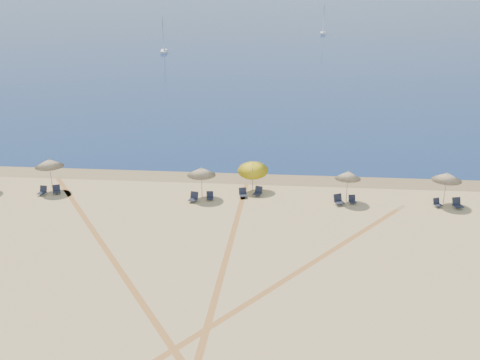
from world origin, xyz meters
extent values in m
plane|color=#0C2151|center=(0.00, 225.00, 0.01)|extent=(500.00, 500.00, 0.00)
plane|color=olive|center=(0.00, 24.00, 0.00)|extent=(500.00, 500.00, 0.00)
cylinder|color=gray|center=(-14.39, 19.95, 1.18)|extent=(0.05, 0.05, 2.36)
cone|color=beige|center=(-14.39, 19.95, 2.21)|extent=(2.13, 2.13, 0.55)
sphere|color=gray|center=(-14.39, 19.95, 2.51)|extent=(0.08, 0.08, 0.08)
cylinder|color=gray|center=(-2.79, 19.59, 1.09)|extent=(0.05, 0.05, 2.17)
cone|color=beige|center=(-2.79, 19.59, 2.02)|extent=(2.09, 2.09, 0.55)
sphere|color=gray|center=(-2.79, 19.59, 2.32)|extent=(0.08, 0.08, 0.08)
cylinder|color=gray|center=(0.86, 21.01, 1.00)|extent=(0.05, 0.69, 2.02)
cone|color=yellow|center=(0.86, 21.29, 1.86)|extent=(2.31, 2.37, 1.23)
sphere|color=gray|center=(0.86, 21.29, 2.16)|extent=(0.08, 0.08, 0.08)
cylinder|color=gray|center=(7.78, 19.75, 1.10)|extent=(0.05, 0.11, 2.19)
cone|color=beige|center=(7.78, 19.72, 2.04)|extent=(1.85, 1.86, 0.60)
sphere|color=gray|center=(7.78, 19.72, 2.34)|extent=(0.08, 0.08, 0.08)
cylinder|color=gray|center=(14.68, 19.84, 1.12)|extent=(0.05, 0.05, 2.24)
cone|color=beige|center=(14.68, 19.84, 2.09)|extent=(2.10, 2.10, 0.55)
sphere|color=gray|center=(14.68, 19.84, 2.39)|extent=(0.08, 0.08, 0.08)
cube|color=black|center=(-14.77, 18.93, 0.18)|extent=(0.60, 0.60, 0.05)
cube|color=black|center=(-14.74, 19.20, 0.42)|extent=(0.57, 0.26, 0.49)
cylinder|color=#A5A5AD|center=(-14.99, 18.76, 0.09)|extent=(0.02, 0.02, 0.18)
cylinder|color=#A5A5AD|center=(-14.55, 18.71, 0.09)|extent=(0.02, 0.02, 0.18)
cube|color=black|center=(-13.77, 19.27, 0.17)|extent=(0.69, 0.69, 0.05)
cube|color=black|center=(-13.87, 19.51, 0.40)|extent=(0.56, 0.38, 0.47)
cylinder|color=#A5A5AD|center=(-13.97, 19.00, 0.09)|extent=(0.02, 0.02, 0.17)
cylinder|color=#A5A5AD|center=(-13.57, 19.15, 0.09)|extent=(0.02, 0.02, 0.17)
cube|color=black|center=(-3.29, 18.61, 0.19)|extent=(0.67, 0.67, 0.05)
cube|color=black|center=(-3.24, 18.89, 0.44)|extent=(0.60, 0.31, 0.51)
cylinder|color=#A5A5AD|center=(-3.52, 18.45, 0.09)|extent=(0.03, 0.03, 0.19)
cylinder|color=#A5A5AD|center=(-3.06, 18.36, 0.09)|extent=(0.03, 0.03, 0.19)
cube|color=black|center=(-2.12, 19.07, 0.16)|extent=(0.57, 0.57, 0.05)
cube|color=black|center=(-2.16, 19.31, 0.38)|extent=(0.52, 0.26, 0.45)
cylinder|color=#A5A5AD|center=(-2.32, 18.86, 0.08)|extent=(0.02, 0.02, 0.16)
cylinder|color=#A5A5AD|center=(-1.92, 18.92, 0.08)|extent=(0.02, 0.02, 0.16)
cube|color=black|center=(0.26, 19.78, 0.18)|extent=(0.69, 0.69, 0.05)
cube|color=black|center=(0.19, 20.04, 0.43)|extent=(0.60, 0.34, 0.50)
cylinder|color=#A5A5AD|center=(0.05, 19.52, 0.09)|extent=(0.02, 0.02, 0.18)
cylinder|color=#A5A5AD|center=(0.48, 19.63, 0.09)|extent=(0.02, 0.02, 0.18)
cube|color=black|center=(1.28, 20.18, 0.18)|extent=(0.71, 0.71, 0.05)
cube|color=black|center=(1.37, 20.45, 0.43)|extent=(0.60, 0.38, 0.50)
cylinder|color=#A5A5AD|center=(1.07, 20.05, 0.09)|extent=(0.02, 0.02, 0.18)
cylinder|color=#A5A5AD|center=(1.49, 19.91, 0.09)|extent=(0.02, 0.02, 0.18)
cube|color=black|center=(7.22, 18.99, 0.20)|extent=(0.80, 0.80, 0.06)
cube|color=black|center=(7.10, 19.27, 0.46)|extent=(0.64, 0.45, 0.54)
cylinder|color=#A5A5AD|center=(7.00, 18.68, 0.10)|extent=(0.03, 0.03, 0.20)
cylinder|color=#A5A5AD|center=(7.45, 18.87, 0.10)|extent=(0.03, 0.03, 0.20)
cube|color=black|center=(8.19, 19.31, 0.16)|extent=(0.56, 0.56, 0.04)
cube|color=black|center=(8.15, 19.55, 0.38)|extent=(0.51, 0.25, 0.44)
cylinder|color=#A5A5AD|center=(7.99, 19.10, 0.08)|extent=(0.02, 0.02, 0.16)
cylinder|color=#A5A5AD|center=(8.38, 19.16, 0.08)|extent=(0.02, 0.02, 0.16)
cube|color=black|center=(14.16, 19.23, 0.16)|extent=(0.66, 0.66, 0.05)
cube|color=black|center=(14.06, 19.45, 0.38)|extent=(0.53, 0.37, 0.44)
cylinder|color=#A5A5AD|center=(13.98, 18.97, 0.08)|extent=(0.02, 0.02, 0.16)
cylinder|color=#A5A5AD|center=(14.34, 19.13, 0.08)|extent=(0.02, 0.02, 0.16)
cube|color=black|center=(15.49, 19.07, 0.20)|extent=(0.73, 0.73, 0.05)
cube|color=black|center=(15.41, 19.36, 0.46)|extent=(0.64, 0.36, 0.54)
cylinder|color=#A5A5AD|center=(15.25, 18.80, 0.10)|extent=(0.03, 0.03, 0.20)
cylinder|color=#A5A5AD|center=(15.72, 18.91, 0.10)|extent=(0.03, 0.03, 0.20)
cube|color=white|center=(13.22, 146.85, 0.31)|extent=(1.71, 5.61, 0.60)
cylinder|color=gray|center=(13.22, 146.85, 4.23)|extent=(0.12, 0.12, 8.06)
cube|color=white|center=(-23.93, 101.35, 0.28)|extent=(2.20, 5.18, 0.55)
cylinder|color=gray|center=(-23.93, 101.35, 3.84)|extent=(0.11, 0.11, 7.32)
plane|color=tan|center=(-0.01, 8.75, 0.00)|extent=(28.61, 28.61, 0.00)
plane|color=tan|center=(0.01, 9.85, 0.00)|extent=(28.61, 28.61, 0.00)
plane|color=tan|center=(2.66, 7.35, 0.00)|extent=(39.26, 39.26, 0.00)
plane|color=tan|center=(3.33, 8.22, 0.00)|extent=(39.26, 39.26, 0.00)
plane|color=tan|center=(-7.87, 11.85, 0.00)|extent=(38.86, 38.86, 0.00)
plane|color=tan|center=(-8.48, 12.77, 0.00)|extent=(38.86, 38.86, 0.00)
camera|label=1|loc=(3.24, -16.85, 15.15)|focal=40.24mm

